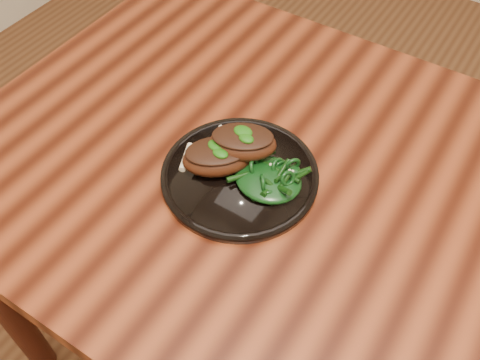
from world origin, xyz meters
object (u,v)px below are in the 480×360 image
desk (420,271)px  lamb_chop_front (217,157)px  greens_heap (268,176)px  plate (240,175)px

desk → lamb_chop_front: size_ratio=12.30×
lamb_chop_front → greens_heap: lamb_chop_front is taller
desk → lamb_chop_front: bearing=-169.9°
greens_heap → lamb_chop_front: bearing=-170.9°
lamb_chop_front → greens_heap: size_ratio=1.22×
plate → lamb_chop_front: 0.05m
plate → greens_heap: size_ratio=2.36×
lamb_chop_front → greens_heap: bearing=9.1°
lamb_chop_front → greens_heap: (0.09, 0.01, -0.01)m
lamb_chop_front → greens_heap: 0.09m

